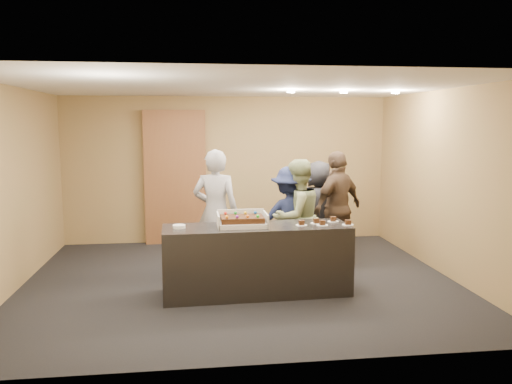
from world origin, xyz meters
TOP-DOWN VIEW (x-y plane):
  - room at (0.00, 0.00)m, footprint 6.04×6.00m
  - serving_counter at (0.16, -0.56)m, footprint 2.42×0.79m
  - storage_cabinet at (-0.96, 2.41)m, footprint 1.11×0.15m
  - cake_box at (-0.03, -0.53)m, footprint 0.63×0.44m
  - sheet_cake at (-0.03, -0.56)m, footprint 0.54×0.37m
  - plate_stack at (-0.82, -0.57)m, footprint 0.16×0.16m
  - slice_a at (0.74, -0.60)m, footprint 0.15×0.15m
  - slice_b at (0.96, -0.52)m, footprint 0.15×0.15m
  - slice_c at (1.01, -0.64)m, footprint 0.15×0.15m
  - slice_d at (1.21, -0.41)m, footprint 0.15×0.15m
  - slice_e at (1.34, -0.65)m, footprint 0.15×0.15m
  - person_server_grey at (-0.32, 0.40)m, footprint 0.76×0.59m
  - person_sage_man at (0.85, 0.21)m, footprint 1.04×0.97m
  - person_navy_man at (0.79, 0.37)m, footprint 1.11×0.77m
  - person_brown_extra at (1.60, 0.68)m, footprint 1.11×0.96m
  - person_dark_suit at (1.39, 1.08)m, footprint 0.81×0.54m
  - ceiling_spotlights at (1.60, 0.50)m, footprint 1.72×0.12m

SIDE VIEW (x-z plane):
  - serving_counter at x=0.16m, z-range 0.00..0.90m
  - person_navy_man at x=0.79m, z-range 0.00..1.58m
  - person_dark_suit at x=1.39m, z-range 0.00..1.61m
  - person_sage_man at x=0.85m, z-range 0.00..1.70m
  - person_brown_extra at x=1.60m, z-range 0.00..1.79m
  - plate_stack at x=-0.82m, z-range 0.90..0.94m
  - person_server_grey at x=-0.32m, z-range 0.00..1.84m
  - slice_a at x=0.74m, z-range 0.89..0.96m
  - slice_b at x=0.96m, z-range 0.89..0.96m
  - slice_c at x=1.01m, z-range 0.89..0.96m
  - slice_d at x=1.21m, z-range 0.89..0.96m
  - slice_e at x=1.34m, z-range 0.89..0.96m
  - cake_box at x=-0.03m, z-range 0.85..1.04m
  - sheet_cake at x=-0.03m, z-range 0.94..1.05m
  - storage_cabinet at x=-0.96m, z-range 0.00..2.45m
  - room at x=0.00m, z-range 0.00..2.70m
  - ceiling_spotlights at x=1.60m, z-range 2.66..2.69m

